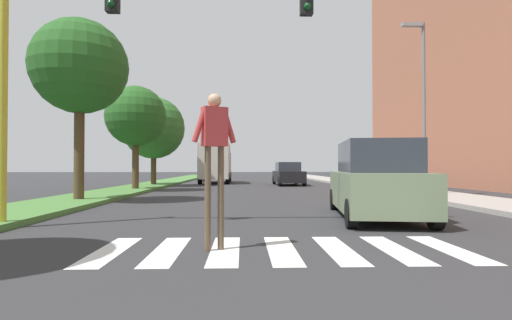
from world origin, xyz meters
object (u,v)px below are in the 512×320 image
street_lamp_right (422,92)px  sedan_midblock (288,174)px  tree_mid (80,67)px  tree_distant (154,128)px  tree_far (136,116)px  suv_crossing (376,182)px  truck_box_delivery (216,163)px  pedestrian_performer (214,146)px  traffic_light_gantry (108,30)px

street_lamp_right → sedan_midblock: (-4.54, 11.29, -3.82)m
tree_mid → tree_distant: bearing=90.1°
tree_far → street_lamp_right: 14.40m
street_lamp_right → suv_crossing: (-4.38, -6.75, -3.66)m
tree_mid → street_lamp_right: size_ratio=0.88×
sedan_midblock → street_lamp_right: bearing=-68.1°
tree_distant → suv_crossing: (9.47, -16.61, -3.02)m
tree_distant → street_lamp_right: 17.02m
tree_mid → truck_box_delivery: 18.02m
street_lamp_right → truck_box_delivery: 18.35m
tree_mid → street_lamp_right: bearing=9.1°
tree_distant → street_lamp_right: street_lamp_right is taller
tree_distant → street_lamp_right: size_ratio=0.79×
tree_mid → suv_crossing: (9.44, -4.54, -4.06)m
street_lamp_right → suv_crossing: street_lamp_right is taller
street_lamp_right → suv_crossing: 8.84m
truck_box_delivery → pedestrian_performer: bearing=-86.1°
traffic_light_gantry → sedan_midblock: traffic_light_gantry is taller
tree_far → sedan_midblock: tree_far is taller
traffic_light_gantry → truck_box_delivery: (0.72, 23.24, -2.68)m
suv_crossing → tree_mid: bearing=154.3°
tree_mid → suv_crossing: bearing=-25.7°
traffic_light_gantry → tree_distant: bearing=99.8°
suv_crossing → truck_box_delivery: size_ratio=0.78×
traffic_light_gantry → truck_box_delivery: size_ratio=1.26×
sedan_midblock → truck_box_delivery: bearing=145.3°
tree_distant → street_lamp_right: (13.85, -9.86, 0.64)m
street_lamp_right → truck_box_delivery: (-10.02, 15.08, -2.96)m
tree_far → tree_distant: 5.25m
sedan_midblock → pedestrian_performer: bearing=-99.7°
tree_distant → suv_crossing: bearing=-60.3°
traffic_light_gantry → tree_far: bearing=102.7°
pedestrian_performer → truck_box_delivery: bearing=93.9°
tree_mid → traffic_light_gantry: size_ratio=0.84×
street_lamp_right → suv_crossing: bearing=-123.0°
tree_far → street_lamp_right: bearing=-18.7°
tree_far → suv_crossing: (9.25, -11.37, -3.13)m
traffic_light_gantry → street_lamp_right: (10.75, 8.16, 0.28)m
tree_mid → street_lamp_right: (13.82, 2.21, -0.40)m
tree_distant → truck_box_delivery: tree_distant is taller
pedestrian_performer → suv_crossing: 5.45m
pedestrian_performer → tree_far: bearing=109.5°
tree_distant → traffic_light_gantry: (3.10, -18.02, 0.37)m
tree_mid → tree_far: size_ratio=1.19×
tree_mid → suv_crossing: size_ratio=1.37×
traffic_light_gantry → street_lamp_right: bearing=37.2°
tree_distant → pedestrian_performer: (5.59, -20.36, -2.29)m
tree_mid → tree_far: bearing=88.4°
tree_distant → suv_crossing: tree_distant is taller
tree_mid → pedestrian_performer: 10.52m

